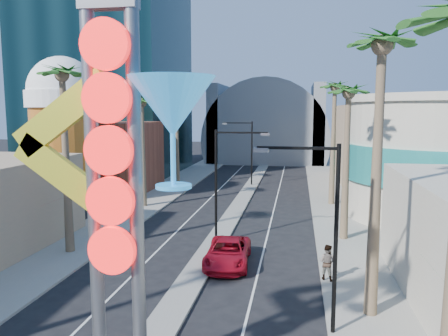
# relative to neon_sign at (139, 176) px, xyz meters

# --- Properties ---
(sidewalk_west) EXTENTS (5.00, 100.00, 0.15)m
(sidewalk_west) POSITION_rel_neon_sign_xyz_m (-10.32, 32.04, -7.23)
(sidewalk_west) COLOR gray
(sidewalk_west) RESTS_ON ground
(sidewalk_east) EXTENTS (5.00, 100.00, 0.15)m
(sidewalk_east) POSITION_rel_neon_sign_xyz_m (8.68, 32.04, -7.23)
(sidewalk_east) COLOR gray
(sidewalk_east) RESTS_ON ground
(median) EXTENTS (1.60, 84.00, 0.15)m
(median) POSITION_rel_neon_sign_xyz_m (-0.82, 35.04, -7.23)
(median) COLOR gray
(median) RESTS_ON ground
(hotel_tower) EXTENTS (20.00, 20.00, 50.00)m
(hotel_tower) POSITION_rel_neon_sign_xyz_m (-22.82, 49.04, 17.69)
(hotel_tower) COLOR black
(hotel_tower) RESTS_ON ground
(brick_filler_west) EXTENTS (10.00, 10.00, 8.00)m
(brick_filler_west) POSITION_rel_neon_sign_xyz_m (-16.82, 35.04, -3.31)
(brick_filler_west) COLOR brown
(brick_filler_west) RESTS_ON ground
(filler_east) EXTENTS (10.00, 20.00, 10.00)m
(filler_east) POSITION_rel_neon_sign_xyz_m (15.18, 45.04, -2.31)
(filler_east) COLOR tan
(filler_east) RESTS_ON ground
(beer_mug) EXTENTS (7.00, 7.00, 14.50)m
(beer_mug) POSITION_rel_neon_sign_xyz_m (-17.82, 27.04, 0.54)
(beer_mug) COLOR #B65718
(beer_mug) RESTS_ON ground
(turquoise_building) EXTENTS (16.60, 16.60, 10.60)m
(turquoise_building) POSITION_rel_neon_sign_xyz_m (17.18, 27.04, -2.06)
(turquoise_building) COLOR #B5AB99
(turquoise_building) RESTS_ON ground
(canopy) EXTENTS (22.00, 16.00, 22.00)m
(canopy) POSITION_rel_neon_sign_xyz_m (-0.82, 69.04, -3.00)
(canopy) COLOR slate
(canopy) RESTS_ON ground
(neon_sign) EXTENTS (6.53, 2.60, 12.55)m
(neon_sign) POSITION_rel_neon_sign_xyz_m (0.00, 0.00, 0.00)
(neon_sign) COLOR gray
(neon_sign) RESTS_ON ground
(streetlight_0) EXTENTS (3.79, 0.25, 8.00)m
(streetlight_0) POSITION_rel_neon_sign_xyz_m (-0.27, 17.04, -2.43)
(streetlight_0) COLOR black
(streetlight_0) RESTS_ON ground
(streetlight_1) EXTENTS (3.79, 0.25, 8.00)m
(streetlight_1) POSITION_rel_neon_sign_xyz_m (-1.36, 41.04, -2.43)
(streetlight_1) COLOR black
(streetlight_1) RESTS_ON ground
(streetlight_2) EXTENTS (3.45, 0.25, 8.00)m
(streetlight_2) POSITION_rel_neon_sign_xyz_m (5.91, 5.04, -2.47)
(streetlight_2) COLOR black
(streetlight_2) RESTS_ON ground
(palm_1) EXTENTS (2.40, 2.40, 12.70)m
(palm_1) POSITION_rel_neon_sign_xyz_m (-9.82, 13.04, 3.52)
(palm_1) COLOR brown
(palm_1) RESTS_ON ground
(palm_2) EXTENTS (2.40, 2.40, 11.20)m
(palm_2) POSITION_rel_neon_sign_xyz_m (-9.82, 27.04, 2.17)
(palm_2) COLOR brown
(palm_2) RESTS_ON ground
(palm_3) EXTENTS (2.40, 2.40, 11.20)m
(palm_3) POSITION_rel_neon_sign_xyz_m (-9.82, 39.04, 2.17)
(palm_3) COLOR brown
(palm_3) RESTS_ON ground
(palm_5) EXTENTS (2.40, 2.40, 13.20)m
(palm_5) POSITION_rel_neon_sign_xyz_m (8.18, 7.04, 3.96)
(palm_5) COLOR brown
(palm_5) RESTS_ON ground
(palm_6) EXTENTS (2.40, 2.40, 11.70)m
(palm_6) POSITION_rel_neon_sign_xyz_m (8.18, 19.04, 2.62)
(palm_6) COLOR brown
(palm_6) RESTS_ON ground
(palm_7) EXTENTS (2.40, 2.40, 12.70)m
(palm_7) POSITION_rel_neon_sign_xyz_m (8.18, 31.04, 3.52)
(palm_7) COLOR brown
(palm_7) RESTS_ON ground
(red_pickup) EXTENTS (2.82, 5.64, 1.53)m
(red_pickup) POSITION_rel_neon_sign_xyz_m (0.75, 12.59, -6.54)
(red_pickup) COLOR #B50D20
(red_pickup) RESTS_ON ground
(pedestrian_b) EXTENTS (1.18, 1.08, 1.95)m
(pedestrian_b) POSITION_rel_neon_sign_xyz_m (6.48, 10.85, -6.18)
(pedestrian_b) COLOR gray
(pedestrian_b) RESTS_ON sidewalk_east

